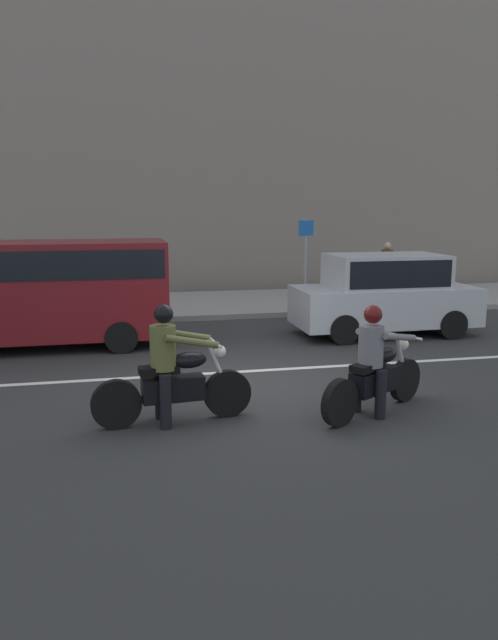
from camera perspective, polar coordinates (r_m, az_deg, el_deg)
name	(u,v)px	position (r m, az deg, el deg)	size (l,w,h in m)	color
ground_plane	(253,386)	(9.77, 0.38, -6.26)	(80.00, 80.00, 0.00)	#2D2D2D
sidewalk_slab	(192,305)	(17.46, -5.36, 1.45)	(40.00, 4.40, 0.14)	gray
building_facade	(177,126)	(20.78, -6.82, 17.66)	(40.00, 1.40, 10.82)	slate
lane_marking_stripe	(201,374)	(10.50, -4.56, -5.07)	(18.00, 0.14, 0.01)	silver
motorcycle_with_rider_gray	(375,369)	(8.56, 11.73, -4.56)	(1.92, 1.22, 1.53)	black
motorcycle_with_rider_olive	(172,375)	(8.07, -7.27, -5.15)	(2.15, 0.71, 1.60)	black
parked_hatchback_silver	(385,293)	(13.85, 12.64, 2.47)	(4.02, 1.76, 1.80)	#B2B5BA
parked_van_maroon	(40,286)	(12.93, -19.02, 3.01)	(5.01, 1.96, 2.15)	maroon
street_sign_post	(306,251)	(17.84, 5.34, 6.49)	(0.44, 0.08, 2.34)	gray
pedestrian_bystander	(387,266)	(18.48, 12.82, 4.99)	(0.34, 0.34, 1.66)	black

